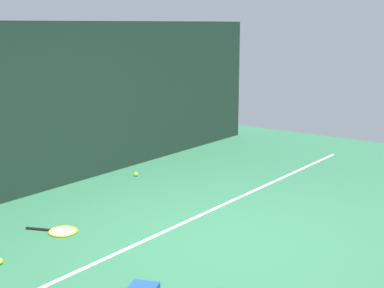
{
  "coord_description": "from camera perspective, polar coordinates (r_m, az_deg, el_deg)",
  "views": [
    {
      "loc": [
        -4.71,
        -3.13,
        2.27
      ],
      "look_at": [
        0.0,
        0.4,
        1.0
      ],
      "focal_mm": 52.33,
      "sensor_mm": 36.0,
      "label": 1
    }
  ],
  "objects": [
    {
      "name": "ground_plane",
      "position": [
        6.09,
        3.05,
        -9.71
      ],
      "size": [
        12.0,
        12.0,
        0.0
      ],
      "primitive_type": "plane",
      "color": "#2D6B47"
    },
    {
      "name": "back_fence",
      "position": [
        7.81,
        -15.47,
        3.52
      ],
      "size": [
        10.0,
        0.1,
        2.31
      ],
      "primitive_type": "cube",
      "color": "#192D23",
      "rests_on": "ground"
    },
    {
      "name": "tennis_ball_near_player",
      "position": [
        8.53,
        -5.74,
        -3.08
      ],
      "size": [
        0.07,
        0.07,
        0.07
      ],
      "primitive_type": "sphere",
      "color": "#CCE033",
      "rests_on": "ground"
    },
    {
      "name": "tennis_racket",
      "position": [
        6.45,
        -13.24,
        -8.64
      ],
      "size": [
        0.43,
        0.63,
        0.03
      ],
      "rotation": [
        0.0,
        0.0,
        5.13
      ],
      "color": "black",
      "rests_on": "ground"
    },
    {
      "name": "court_line",
      "position": [
        6.45,
        -1.76,
        -8.42
      ],
      "size": [
        9.0,
        0.05,
        0.0
      ],
      "primitive_type": "cube",
      "color": "white",
      "rests_on": "ground"
    }
  ]
}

